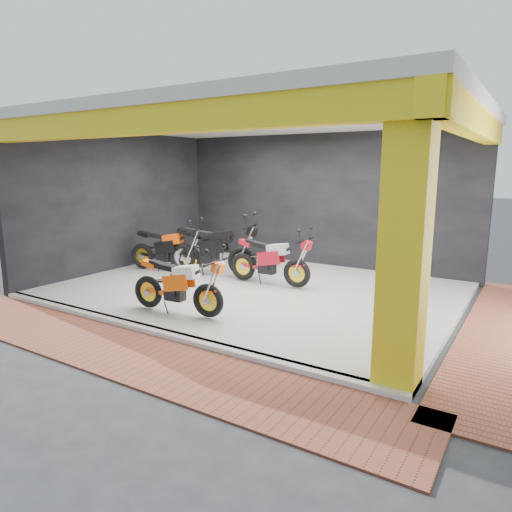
{
  "coord_description": "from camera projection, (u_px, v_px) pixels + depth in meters",
  "views": [
    {
      "loc": [
        5.05,
        -6.01,
        2.62
      ],
      "look_at": [
        0.31,
        1.51,
        0.9
      ],
      "focal_mm": 32.0,
      "sensor_mm": 36.0,
      "label": 1
    }
  ],
  "objects": [
    {
      "name": "ground",
      "position": [
        196.0,
        317.0,
        8.13
      ],
      "size": [
        80.0,
        80.0,
        0.0
      ],
      "primitive_type": "plane",
      "color": "#2D2D30",
      "rests_on": "ground"
    },
    {
      "name": "showroom_floor",
      "position": [
        256.0,
        290.0,
        9.78
      ],
      "size": [
        8.0,
        6.0,
        0.1
      ],
      "primitive_type": "cube",
      "color": "white",
      "rests_on": "ground"
    },
    {
      "name": "showroom_ceiling",
      "position": [
        256.0,
        118.0,
        9.11
      ],
      "size": [
        8.4,
        6.4,
        0.2
      ],
      "primitive_type": "cube",
      "color": "beige",
      "rests_on": "corner_column"
    },
    {
      "name": "back_wall",
      "position": [
        319.0,
        201.0,
        12.03
      ],
      "size": [
        8.2,
        0.2,
        3.5
      ],
      "primitive_type": "cube",
      "color": "black",
      "rests_on": "ground"
    },
    {
      "name": "left_wall",
      "position": [
        120.0,
        203.0,
        11.6
      ],
      "size": [
        0.2,
        6.2,
        3.5
      ],
      "primitive_type": "cube",
      "color": "black",
      "rests_on": "ground"
    },
    {
      "name": "corner_column",
      "position": [
        405.0,
        245.0,
        5.21
      ],
      "size": [
        0.5,
        0.5,
        3.5
      ],
      "primitive_type": "cube",
      "color": "yellow",
      "rests_on": "ground"
    },
    {
      "name": "header_beam_front",
      "position": [
        147.0,
        121.0,
        6.67
      ],
      "size": [
        8.4,
        0.3,
        0.4
      ],
      "primitive_type": "cube",
      "color": "yellow",
      "rests_on": "corner_column"
    },
    {
      "name": "header_beam_right",
      "position": [
        474.0,
        123.0,
        7.07
      ],
      "size": [
        0.3,
        6.4,
        0.4
      ],
      "primitive_type": "cube",
      "color": "yellow",
      "rests_on": "corner_column"
    },
    {
      "name": "floor_kerb",
      "position": [
        155.0,
        332.0,
        7.27
      ],
      "size": [
        8.0,
        0.2,
        0.1
      ],
      "primitive_type": "cube",
      "color": "white",
      "rests_on": "ground"
    },
    {
      "name": "paver_front",
      "position": [
        117.0,
        350.0,
        6.63
      ],
      "size": [
        9.0,
        1.4,
        0.03
      ],
      "primitive_type": "cube",
      "color": "brown",
      "rests_on": "ground"
    },
    {
      "name": "paver_right",
      "position": [
        510.0,
        334.0,
        7.27
      ],
      "size": [
        1.4,
        7.0,
        0.03
      ],
      "primitive_type": "cube",
      "color": "brown",
      "rests_on": "ground"
    },
    {
      "name": "moto_hero",
      "position": [
        208.0,
        284.0,
        7.65
      ],
      "size": [
        2.03,
        0.93,
        1.2
      ],
      "primitive_type": null,
      "rotation": [
        0.0,
        0.0,
        0.1
      ],
      "color": "#FF580A",
      "rests_on": "showroom_floor"
    },
    {
      "name": "moto_row_a",
      "position": [
        297.0,
        259.0,
        9.57
      ],
      "size": [
        2.09,
        0.83,
        1.27
      ],
      "primitive_type": null,
      "rotation": [
        0.0,
        0.0,
        0.03
      ],
      "color": "#AC1220",
      "rests_on": "showroom_floor"
    },
    {
      "name": "moto_row_b",
      "position": [
        242.0,
        247.0,
        10.54
      ],
      "size": [
        2.53,
        1.43,
        1.46
      ],
      "primitive_type": null,
      "rotation": [
        0.0,
        0.0,
        0.24
      ],
      "color": "black",
      "rests_on": "showroom_floor"
    },
    {
      "name": "moto_row_c",
      "position": [
        190.0,
        247.0,
        10.96
      ],
      "size": [
        2.22,
        1.17,
        1.29
      ],
      "primitive_type": null,
      "rotation": [
        0.0,
        0.0,
        0.19
      ],
      "color": "black",
      "rests_on": "showroom_floor"
    }
  ]
}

